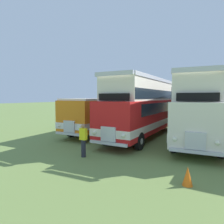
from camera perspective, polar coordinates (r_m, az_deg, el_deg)
bus_first_in_row at (r=17.97m, az=-1.76°, el=0.05°), size 2.65×10.45×2.99m
bus_second_in_row at (r=15.89m, az=9.69°, el=1.64°), size 2.97×11.70×4.52m
bus_third_in_row at (r=15.38m, az=23.88°, el=1.24°), size 2.95×11.42×4.52m
cone_near_end at (r=7.69m, az=21.03°, el=-16.96°), size 0.36×0.36×0.67m
marshal_person at (r=10.35m, az=-8.28°, el=-8.02°), size 0.36×0.24×1.73m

